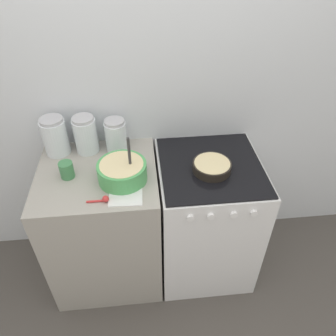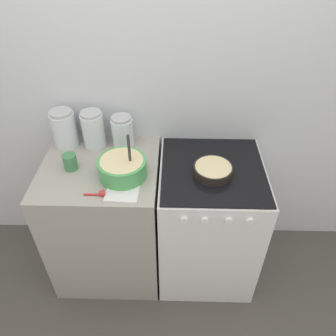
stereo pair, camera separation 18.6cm
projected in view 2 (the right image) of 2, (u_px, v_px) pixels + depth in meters
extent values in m
plane|color=#4C4742|center=(158.00, 300.00, 2.28)|extent=(12.00, 12.00, 0.00)
cube|color=silver|center=(159.00, 99.00, 2.04)|extent=(4.40, 0.05, 2.40)
cube|color=#9E998E|center=(108.00, 219.00, 2.24)|extent=(0.70, 0.65, 0.93)
cube|color=silver|center=(207.00, 222.00, 2.23)|extent=(0.63, 0.65, 0.92)
cube|color=black|center=(213.00, 169.00, 1.94)|extent=(0.61, 0.63, 0.01)
cylinder|color=white|center=(184.00, 220.00, 1.73)|extent=(0.04, 0.02, 0.04)
cylinder|color=white|center=(205.00, 220.00, 1.73)|extent=(0.04, 0.02, 0.04)
cylinder|color=white|center=(229.00, 221.00, 1.73)|extent=(0.04, 0.02, 0.04)
cylinder|color=white|center=(250.00, 221.00, 1.72)|extent=(0.04, 0.02, 0.04)
cylinder|color=#4CA559|center=(122.00, 168.00, 1.85)|extent=(0.28, 0.28, 0.11)
cylinder|color=beige|center=(122.00, 164.00, 1.84)|extent=(0.24, 0.24, 0.06)
cylinder|color=#333333|center=(130.00, 155.00, 1.79)|extent=(0.02, 0.02, 0.26)
cylinder|color=black|center=(213.00, 170.00, 1.88)|extent=(0.23, 0.23, 0.05)
cylinder|color=beige|center=(213.00, 170.00, 1.88)|extent=(0.21, 0.21, 0.05)
cylinder|color=silver|center=(65.00, 130.00, 2.06)|extent=(0.15, 0.15, 0.22)
cylinder|color=olive|center=(66.00, 135.00, 2.09)|extent=(0.13, 0.13, 0.13)
cylinder|color=#B2B2B7|center=(61.00, 113.00, 1.98)|extent=(0.14, 0.14, 0.02)
cylinder|color=silver|center=(93.00, 130.00, 2.06)|extent=(0.14, 0.14, 0.22)
cylinder|color=white|center=(94.00, 136.00, 2.09)|extent=(0.13, 0.13, 0.13)
cylinder|color=#B2B2B7|center=(91.00, 114.00, 1.98)|extent=(0.13, 0.13, 0.02)
cylinder|color=silver|center=(123.00, 133.00, 2.06)|extent=(0.14, 0.14, 0.19)
cylinder|color=tan|center=(123.00, 138.00, 2.09)|extent=(0.12, 0.12, 0.11)
cylinder|color=#B2B2B7|center=(121.00, 118.00, 2.00)|extent=(0.12, 0.12, 0.02)
cylinder|color=#3F7F4C|center=(70.00, 162.00, 1.91)|extent=(0.08, 0.08, 0.10)
cube|color=white|center=(124.00, 184.00, 1.82)|extent=(0.19, 0.29, 0.01)
cylinder|color=red|center=(92.00, 194.00, 1.76)|extent=(0.09, 0.01, 0.01)
sphere|color=red|center=(102.00, 193.00, 1.75)|extent=(0.04, 0.04, 0.04)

